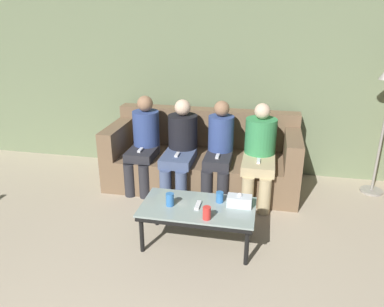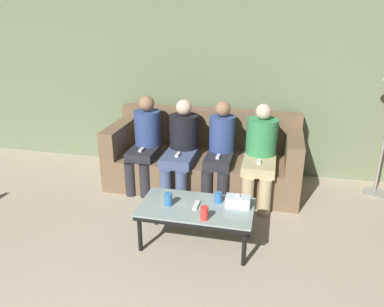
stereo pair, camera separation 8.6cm
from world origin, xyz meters
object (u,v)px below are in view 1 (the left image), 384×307
at_px(seated_person_left_end, 144,141).
at_px(seated_person_mid_right, 219,148).
at_px(couch, 203,159).
at_px(cup_near_right, 207,213).
at_px(coffee_table, 198,210).
at_px(cup_near_left, 220,197).
at_px(seated_person_right_end, 260,150).
at_px(cup_far_center, 170,200).
at_px(seated_person_mid_left, 181,145).
at_px(game_remote, 198,205).
at_px(tissue_box, 239,201).

height_order(seated_person_left_end, seated_person_mid_right, seated_person_left_end).
relative_size(couch, cup_near_right, 19.87).
bearing_deg(coffee_table, couch, 97.96).
bearing_deg(cup_near_left, seated_person_right_end, 71.44).
distance_m(couch, seated_person_left_end, 0.76).
distance_m(cup_near_right, cup_far_center, 0.40).
height_order(couch, seated_person_mid_left, seated_person_mid_left).
relative_size(couch, game_remote, 15.18).
bearing_deg(cup_near_right, tissue_box, 48.11).
bearing_deg(cup_far_center, cup_near_left, 19.60).
xyz_separation_m(cup_far_center, seated_person_mid_right, (0.30, 1.10, 0.12)).
bearing_deg(seated_person_right_end, tissue_box, -97.74).
bearing_deg(seated_person_mid_left, cup_near_left, -58.10).
bearing_deg(game_remote, seated_person_mid_right, 87.55).
bearing_deg(cup_far_center, game_remote, 8.15).
xyz_separation_m(coffee_table, cup_far_center, (-0.25, -0.04, 0.10)).
height_order(tissue_box, seated_person_mid_right, seated_person_mid_right).
bearing_deg(seated_person_mid_left, couch, 45.59).
distance_m(coffee_table, seated_person_left_end, 1.40).
xyz_separation_m(tissue_box, seated_person_left_end, (-1.23, 1.00, 0.14)).
height_order(coffee_table, tissue_box, tissue_box).
distance_m(couch, coffee_table, 1.31).
relative_size(couch, seated_person_mid_right, 2.09).
xyz_separation_m(coffee_table, cup_near_right, (0.11, -0.20, 0.10)).
distance_m(couch, seated_person_mid_left, 0.41).
relative_size(cup_far_center, tissue_box, 0.54).
xyz_separation_m(couch, game_remote, (0.18, -1.30, 0.08)).
bearing_deg(couch, seated_person_left_end, -162.61).
height_order(coffee_table, seated_person_mid_right, seated_person_mid_right).
height_order(seated_person_mid_left, seated_person_right_end, same).
bearing_deg(seated_person_mid_right, tissue_box, -72.07).
bearing_deg(coffee_table, seated_person_right_end, 64.89).
height_order(couch, coffee_table, couch).
relative_size(cup_near_left, seated_person_right_end, 0.09).
xyz_separation_m(coffee_table, seated_person_mid_right, (0.05, 1.07, 0.22)).
bearing_deg(seated_person_mid_left, cup_far_center, -81.85).
bearing_deg(cup_near_right, seated_person_mid_right, 93.10).
bearing_deg(cup_far_center, seated_person_left_end, 118.66).
distance_m(seated_person_left_end, seated_person_mid_left, 0.45).
distance_m(cup_near_left, seated_person_mid_right, 0.97).
distance_m(cup_near_right, seated_person_mid_right, 1.28).
xyz_separation_m(cup_far_center, seated_person_mid_left, (-0.16, 1.10, 0.13)).
xyz_separation_m(couch, seated_person_left_end, (-0.68, -0.21, 0.27)).
distance_m(coffee_table, seated_person_right_end, 1.20).
bearing_deg(seated_person_left_end, seated_person_right_end, -0.71).
height_order(couch, seated_person_right_end, seated_person_right_end).
relative_size(coffee_table, tissue_box, 4.69).
bearing_deg(cup_near_right, coffee_table, 119.62).
bearing_deg(cup_near_right, game_remote, 119.62).
bearing_deg(seated_person_mid_left, seated_person_right_end, 0.09).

